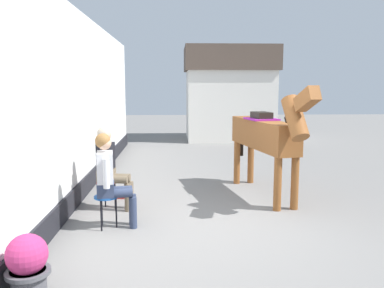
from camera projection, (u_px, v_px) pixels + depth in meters
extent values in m
plane|color=slate|center=(206.00, 179.00, 8.97)|extent=(40.00, 40.00, 0.00)
cube|color=white|center=(70.00, 106.00, 7.13)|extent=(0.30, 14.00, 3.40)
cube|color=black|center=(74.00, 190.00, 7.35)|extent=(0.34, 14.00, 0.36)
cube|color=silver|center=(229.00, 106.00, 15.53)|extent=(3.20, 2.40, 2.60)
cube|color=brown|center=(230.00, 59.00, 15.28)|extent=(3.40, 2.60, 0.90)
cylinder|color=#194C99|center=(106.00, 197.00, 5.83)|extent=(0.34, 0.34, 0.03)
cylinder|color=black|center=(116.00, 212.00, 5.89)|extent=(0.02, 0.02, 0.45)
cylinder|color=black|center=(102.00, 211.00, 5.97)|extent=(0.02, 0.02, 0.45)
cylinder|color=black|center=(101.00, 216.00, 5.73)|extent=(0.02, 0.02, 0.45)
cube|color=#2D3851|center=(106.00, 189.00, 5.81)|extent=(0.28, 0.35, 0.20)
cube|color=silver|center=(105.00, 167.00, 5.77)|extent=(0.27, 0.37, 0.44)
sphere|color=tan|center=(104.00, 143.00, 5.72)|extent=(0.20, 0.20, 0.20)
sphere|color=olive|center=(103.00, 141.00, 5.71)|extent=(0.22, 0.22, 0.22)
cylinder|color=#2D3851|center=(119.00, 190.00, 5.93)|extent=(0.39, 0.18, 0.13)
cylinder|color=#2D3851|center=(133.00, 209.00, 6.01)|extent=(0.11, 0.11, 0.46)
cylinder|color=#2D3851|center=(119.00, 193.00, 5.78)|extent=(0.39, 0.18, 0.13)
cylinder|color=#2D3851|center=(133.00, 213.00, 5.86)|extent=(0.11, 0.11, 0.46)
cylinder|color=silver|center=(107.00, 168.00, 5.97)|extent=(0.09, 0.09, 0.42)
cylinder|color=silver|center=(106.00, 174.00, 5.58)|extent=(0.09, 0.09, 0.42)
cylinder|color=red|center=(107.00, 182.00, 6.74)|extent=(0.34, 0.34, 0.03)
cylinder|color=black|center=(115.00, 196.00, 6.76)|extent=(0.02, 0.02, 0.45)
cylinder|color=black|center=(105.00, 194.00, 6.90)|extent=(0.02, 0.02, 0.45)
cylinder|color=black|center=(101.00, 198.00, 6.66)|extent=(0.02, 0.02, 0.45)
cube|color=brown|center=(106.00, 175.00, 6.72)|extent=(0.29, 0.35, 0.20)
cube|color=black|center=(106.00, 156.00, 6.67)|extent=(0.27, 0.37, 0.44)
sphere|color=tan|center=(105.00, 135.00, 6.62)|extent=(0.20, 0.20, 0.20)
sphere|color=#B2A38E|center=(104.00, 133.00, 6.62)|extent=(0.22, 0.22, 0.22)
cylinder|color=brown|center=(119.00, 177.00, 6.79)|extent=(0.40, 0.19, 0.13)
cylinder|color=brown|center=(130.00, 195.00, 6.81)|extent=(0.11, 0.11, 0.46)
cylinder|color=brown|center=(116.00, 179.00, 6.63)|extent=(0.40, 0.19, 0.13)
cylinder|color=brown|center=(128.00, 198.00, 6.65)|extent=(0.11, 0.11, 0.46)
cylinder|color=black|center=(111.00, 157.00, 6.88)|extent=(0.09, 0.09, 0.42)
cylinder|color=black|center=(103.00, 161.00, 6.48)|extent=(0.09, 0.09, 0.42)
cube|color=brown|center=(263.00, 134.00, 7.53)|extent=(0.86, 2.24, 0.52)
cylinder|color=brown|center=(295.00, 183.00, 6.73)|extent=(0.13, 0.13, 0.90)
cylinder|color=brown|center=(278.00, 184.00, 6.66)|extent=(0.13, 0.13, 0.90)
cylinder|color=brown|center=(251.00, 162.00, 8.59)|extent=(0.13, 0.13, 0.90)
cylinder|color=brown|center=(237.00, 162.00, 8.52)|extent=(0.13, 0.13, 0.90)
cylinder|color=brown|center=(295.00, 118.00, 6.32)|extent=(0.40, 0.67, 0.73)
cube|color=brown|center=(307.00, 99.00, 5.95)|extent=(0.28, 0.55, 0.40)
cube|color=black|center=(295.00, 109.00, 6.32)|extent=(0.16, 0.63, 0.48)
cylinder|color=black|center=(241.00, 141.00, 8.67)|extent=(0.12, 0.12, 0.65)
cube|color=#8C1E8C|center=(261.00, 119.00, 7.59)|extent=(0.61, 0.69, 0.03)
cube|color=black|center=(261.00, 115.00, 7.58)|extent=(0.36, 0.49, 0.12)
cylinder|color=#4C4C51|center=(29.00, 284.00, 3.94)|extent=(0.34, 0.34, 0.28)
cylinder|color=#4C4C51|center=(28.00, 272.00, 3.92)|extent=(0.43, 0.43, 0.04)
sphere|color=#B22D66|center=(27.00, 254.00, 3.90)|extent=(0.40, 0.40, 0.40)
cube|color=maroon|center=(119.00, 193.00, 7.44)|extent=(0.29, 0.15, 0.20)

